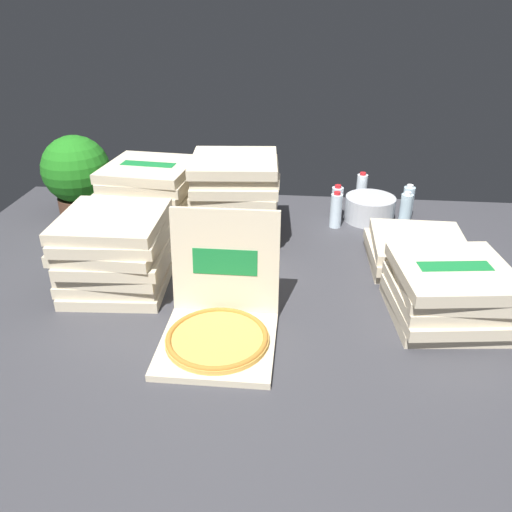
{
  "coord_description": "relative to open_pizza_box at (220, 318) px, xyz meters",
  "views": [
    {
      "loc": [
        0.15,
        -1.83,
        1.16
      ],
      "look_at": [
        -0.04,
        0.1,
        0.14
      ],
      "focal_mm": 35.99,
      "sensor_mm": 36.0,
      "label": 1
    }
  ],
  "objects": [
    {
      "name": "ice_bucket",
      "position": [
        0.66,
        1.16,
        -0.02
      ],
      "size": [
        0.27,
        0.27,
        0.13
      ],
      "primitive_type": "cylinder",
      "color": "#B7BABF",
      "rests_on": "ground_plane"
    },
    {
      "name": "pizza_stack_center_far",
      "position": [
        -0.49,
        0.86,
        0.11
      ],
      "size": [
        0.46,
        0.46,
        0.38
      ],
      "color": "beige",
      "rests_on": "ground_plane"
    },
    {
      "name": "water_bottle_0",
      "position": [
        0.84,
        1.08,
        0.01
      ],
      "size": [
        0.06,
        0.06,
        0.2
      ],
      "color": "silver",
      "rests_on": "ground_plane"
    },
    {
      "name": "water_bottle_3",
      "position": [
        0.63,
        1.38,
        0.01
      ],
      "size": [
        0.06,
        0.06,
        0.2
      ],
      "color": "white",
      "rests_on": "ground_plane"
    },
    {
      "name": "water_bottle_4",
      "position": [
        0.47,
        1.15,
        0.01
      ],
      "size": [
        0.06,
        0.06,
        0.2
      ],
      "color": "silver",
      "rests_on": "ground_plane"
    },
    {
      "name": "ground_plane",
      "position": [
        0.14,
        0.29,
        -0.09
      ],
      "size": [
        3.2,
        2.4,
        0.02
      ],
      "primitive_type": "cube",
      "color": "#38383D"
    },
    {
      "name": "pizza_stack_right_mid",
      "position": [
        -0.05,
        0.86,
        0.13
      ],
      "size": [
        0.47,
        0.47,
        0.43
      ],
      "color": "beige",
      "rests_on": "ground_plane"
    },
    {
      "name": "open_pizza_box",
      "position": [
        0.0,
        0.0,
        0.0
      ],
      "size": [
        0.42,
        0.47,
        0.44
      ],
      "color": "beige",
      "rests_on": "ground_plane"
    },
    {
      "name": "pizza_stack_right_far",
      "position": [
        -0.49,
        0.32,
        0.08
      ],
      "size": [
        0.46,
        0.46,
        0.33
      ],
      "color": "beige",
      "rests_on": "ground_plane"
    },
    {
      "name": "water_bottle_1",
      "position": [
        0.47,
        1.05,
        0.01
      ],
      "size": [
        0.06,
        0.06,
        0.2
      ],
      "color": "silver",
      "rests_on": "ground_plane"
    },
    {
      "name": "water_bottle_2",
      "position": [
        0.87,
        1.19,
        0.01
      ],
      "size": [
        0.06,
        0.06,
        0.2
      ],
      "color": "silver",
      "rests_on": "ground_plane"
    },
    {
      "name": "pizza_stack_center_near",
      "position": [
        0.82,
        0.64,
        -0.01
      ],
      "size": [
        0.44,
        0.45,
        0.14
      ],
      "color": "beige",
      "rests_on": "ground_plane"
    },
    {
      "name": "pizza_stack_left_near",
      "position": [
        0.86,
        0.21,
        0.03
      ],
      "size": [
        0.47,
        0.48,
        0.24
      ],
      "color": "beige",
      "rests_on": "ground_plane"
    },
    {
      "name": "potted_plant",
      "position": [
        -0.95,
        1.04,
        0.17
      ],
      "size": [
        0.37,
        0.37,
        0.47
      ],
      "color": "#513323",
      "rests_on": "ground_plane"
    }
  ]
}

